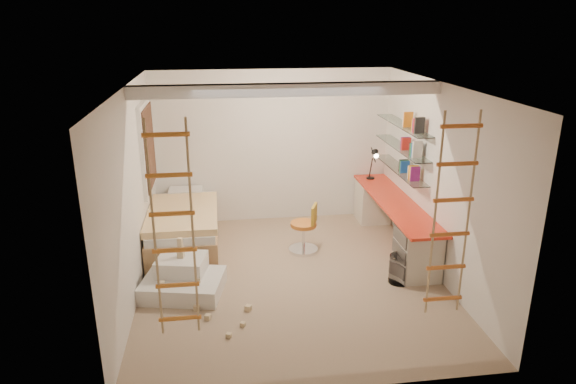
{
  "coord_description": "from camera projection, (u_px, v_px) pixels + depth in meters",
  "views": [
    {
      "loc": [
        -0.9,
        -6.2,
        3.39
      ],
      "look_at": [
        0.0,
        0.3,
        1.15
      ],
      "focal_mm": 32.0,
      "sensor_mm": 36.0,
      "label": 1
    }
  ],
  "objects": [
    {
      "name": "shelves",
      "position": [
        401.0,
        148.0,
        7.84
      ],
      "size": [
        0.25,
        1.8,
        0.71
      ],
      "color": "white",
      "rests_on": "wall_right"
    },
    {
      "name": "ceiling_beam",
      "position": [
        288.0,
        90.0,
        6.49
      ],
      "size": [
        4.0,
        0.18,
        0.16
      ],
      "primitive_type": "cube",
      "color": "white",
      "rests_on": "ceiling"
    },
    {
      "name": "window_frame",
      "position": [
        147.0,
        147.0,
        7.67
      ],
      "size": [
        0.06,
        1.15,
        1.35
      ],
      "primitive_type": "cube",
      "color": "white",
      "rests_on": "wall_left"
    },
    {
      "name": "window_blind",
      "position": [
        150.0,
        147.0,
        7.68
      ],
      "size": [
        0.02,
        1.0,
        1.2
      ],
      "primitive_type": "cube",
      "color": "#4C2D1E",
      "rests_on": "window_frame"
    },
    {
      "name": "desk",
      "position": [
        393.0,
        221.0,
        7.92
      ],
      "size": [
        0.56,
        2.8,
        0.75
      ],
      "color": "red",
      "rests_on": "floor"
    },
    {
      "name": "books",
      "position": [
        402.0,
        141.0,
        7.81
      ],
      "size": [
        0.14,
        0.52,
        0.92
      ],
      "color": "#8C1E7F",
      "rests_on": "shelves"
    },
    {
      "name": "toy_blocks",
      "position": [
        202.0,
        285.0,
        6.32
      ],
      "size": [
        1.11,
        1.29,
        0.71
      ],
      "color": "#CCB284",
      "rests_on": "floor"
    },
    {
      "name": "play_platform",
      "position": [
        183.0,
        279.0,
        6.64
      ],
      "size": [
        1.13,
        0.96,
        0.44
      ],
      "color": "silver",
      "rests_on": "floor"
    },
    {
      "name": "floor",
      "position": [
        291.0,
        278.0,
        7.02
      ],
      "size": [
        4.5,
        4.5,
        0.0
      ],
      "primitive_type": "plane",
      "color": "#958160",
      "rests_on": "ground"
    },
    {
      "name": "swivel_chair",
      "position": [
        305.0,
        234.0,
        7.75
      ],
      "size": [
        0.58,
        0.58,
        0.76
      ],
      "color": "#C86E26",
      "rests_on": "floor"
    },
    {
      "name": "rope_ladder_left",
      "position": [
        173.0,
        232.0,
        4.72
      ],
      "size": [
        0.41,
        0.04,
        2.13
      ],
      "primitive_type": null,
      "color": "orange",
      "rests_on": "ceiling"
    },
    {
      "name": "bed",
      "position": [
        184.0,
        227.0,
        7.87
      ],
      "size": [
        1.02,
        2.0,
        0.69
      ],
      "color": "#AD7F51",
      "rests_on": "floor"
    },
    {
      "name": "task_lamp",
      "position": [
        374.0,
        159.0,
        8.58
      ],
      "size": [
        0.14,
        0.36,
        0.57
      ],
      "color": "black",
      "rests_on": "desk"
    },
    {
      "name": "rope_ladder_right",
      "position": [
        451.0,
        217.0,
        5.07
      ],
      "size": [
        0.41,
        0.04,
        2.13
      ],
      "primitive_type": null,
      "color": "orange",
      "rests_on": "ceiling"
    },
    {
      "name": "waste_bin",
      "position": [
        400.0,
        269.0,
        6.87
      ],
      "size": [
        0.31,
        0.31,
        0.38
      ],
      "primitive_type": "cylinder",
      "color": "white",
      "rests_on": "floor"
    }
  ]
}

